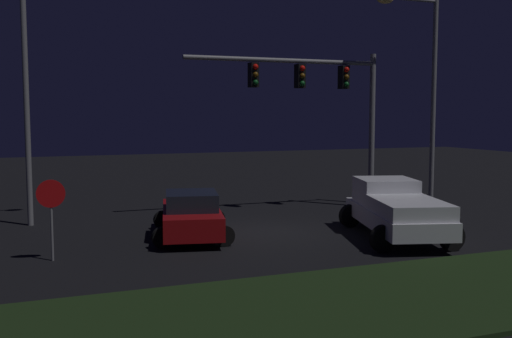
# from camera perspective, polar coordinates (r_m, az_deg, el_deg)

# --- Properties ---
(ground_plane) EXTENTS (80.00, 80.00, 0.00)m
(ground_plane) POSITION_cam_1_polar(r_m,az_deg,el_deg) (20.33, 1.02, -6.00)
(ground_plane) COLOR black
(grass_median) EXTENTS (22.82, 4.96, 0.10)m
(grass_median) POSITION_cam_1_polar(r_m,az_deg,el_deg) (13.51, 14.29, -11.84)
(grass_median) COLOR black
(grass_median) RESTS_ON ground_plane
(pickup_truck) EXTENTS (3.87, 5.74, 1.80)m
(pickup_truck) POSITION_cam_1_polar(r_m,az_deg,el_deg) (19.78, 13.22, -3.53)
(pickup_truck) COLOR silver
(pickup_truck) RESTS_ON ground_plane
(car_sedan) EXTENTS (3.09, 4.69, 1.51)m
(car_sedan) POSITION_cam_1_polar(r_m,az_deg,el_deg) (19.30, -6.25, -4.42)
(car_sedan) COLOR maroon
(car_sedan) RESTS_ON ground_plane
(traffic_signal_gantry) EXTENTS (8.32, 0.56, 6.50)m
(traffic_signal_gantry) POSITION_cam_1_polar(r_m,az_deg,el_deg) (24.44, 6.30, 7.42)
(traffic_signal_gantry) COLOR slate
(traffic_signal_gantry) RESTS_ON ground_plane
(street_lamp_left) EXTENTS (2.99, 0.44, 8.74)m
(street_lamp_left) POSITION_cam_1_polar(r_m,az_deg,el_deg) (22.56, -19.83, 8.81)
(street_lamp_left) COLOR slate
(street_lamp_left) RESTS_ON ground_plane
(street_lamp_right) EXTENTS (2.92, 0.44, 8.75)m
(street_lamp_right) POSITION_cam_1_polar(r_m,az_deg,el_deg) (25.64, 15.76, 8.47)
(street_lamp_right) COLOR slate
(street_lamp_right) RESTS_ON ground_plane
(stop_sign) EXTENTS (0.76, 0.08, 2.23)m
(stop_sign) POSITION_cam_1_polar(r_m,az_deg,el_deg) (16.96, -19.14, -3.22)
(stop_sign) COLOR slate
(stop_sign) RESTS_ON ground_plane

